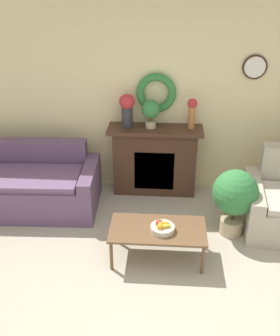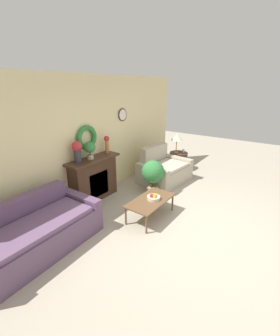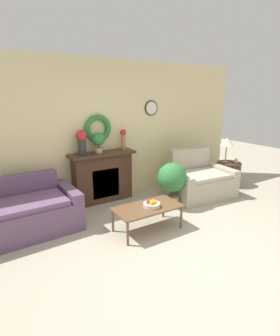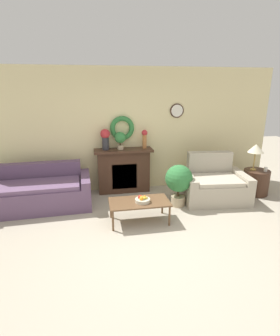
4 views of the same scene
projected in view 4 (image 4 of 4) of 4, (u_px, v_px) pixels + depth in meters
name	position (u px, v px, depth m)	size (l,w,h in m)	color
ground_plane	(152.00, 253.00, 3.76)	(16.00, 16.00, 0.00)	#ADA38E
wall_back	(126.00, 131.00, 5.81)	(6.80, 0.17, 2.70)	beige
fireplace	(124.00, 170.00, 5.85)	(1.27, 0.41, 0.98)	#42281C
couch_left	(40.00, 192.00, 5.14)	(2.00, 1.02, 0.81)	#604766
loveseat_right	(213.00, 184.00, 5.51)	(1.39, 1.10, 0.94)	#B2A893
coffee_table	(139.00, 203.00, 4.54)	(1.04, 0.55, 0.39)	brown
fruit_bowl	(142.00, 200.00, 4.49)	(0.26, 0.26, 0.12)	beige
side_table_by_loveseat	(256.00, 182.00, 5.78)	(0.55, 0.55, 0.54)	#42281C
table_lamp	(256.00, 149.00, 5.60)	(0.35, 0.35, 0.57)	#B28E42
mug	(266.00, 169.00, 5.62)	(0.07, 0.07, 0.09)	silver
vase_on_mantel_left	(105.00, 138.00, 5.57)	(0.21, 0.21, 0.45)	#2D2D33
vase_on_mantel_right	(145.00, 138.00, 5.73)	(0.13, 0.13, 0.40)	#AD6B38
potted_plant_on_mantel	(120.00, 138.00, 5.62)	(0.24, 0.24, 0.38)	tan
potted_plant_floor_by_loveseat	(179.00, 180.00, 5.12)	(0.54, 0.54, 0.84)	tan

